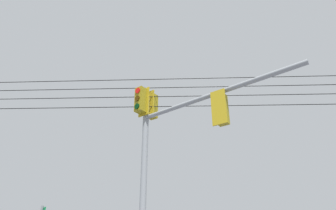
# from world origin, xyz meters

# --- Properties ---
(signal_mast_assembly) EXTENTS (0.97, 5.54, 7.18)m
(signal_mast_assembly) POSITION_xyz_m (-0.54, -1.37, 5.13)
(signal_mast_assembly) COLOR gray
(signal_mast_assembly) RESTS_ON ground
(overhead_wire_span) EXTENTS (13.41, 22.45, 1.64)m
(overhead_wire_span) POSITION_xyz_m (-1.09, 0.47, 7.12)
(overhead_wire_span) COLOR black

